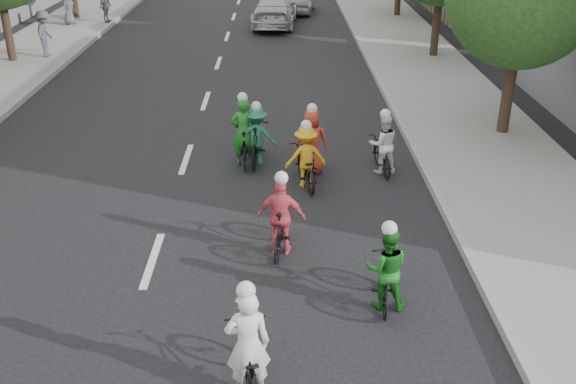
{
  "coord_description": "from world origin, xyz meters",
  "views": [
    {
      "loc": [
        2.45,
        -10.53,
        6.5
      ],
      "look_at": [
        2.61,
        0.9,
        1.0
      ],
      "focal_mm": 40.0,
      "sensor_mm": 36.0,
      "label": 1
    }
  ],
  "objects_px": {
    "cyclist_0": "(248,356)",
    "follow_car_trail": "(300,1)",
    "cyclist_6": "(382,149)",
    "cyclist_5": "(244,139)",
    "spectator_2": "(68,7)",
    "cyclist_7": "(257,140)",
    "cyclist_3": "(282,223)",
    "follow_car_lead": "(275,11)",
    "spectator_0": "(45,34)",
    "spectator_1": "(105,7)",
    "cyclist_4": "(311,148)",
    "cyclist_1": "(385,274)",
    "cyclist_2": "(306,162)"
  },
  "relations": [
    {
      "from": "follow_car_lead",
      "to": "spectator_0",
      "type": "bearing_deg",
      "value": 40.42
    },
    {
      "from": "cyclist_0",
      "to": "follow_car_trail",
      "type": "relative_size",
      "value": 0.5
    },
    {
      "from": "cyclist_2",
      "to": "cyclist_3",
      "type": "relative_size",
      "value": 1.05
    },
    {
      "from": "cyclist_6",
      "to": "spectator_2",
      "type": "height_order",
      "value": "spectator_2"
    },
    {
      "from": "cyclist_7",
      "to": "cyclist_4",
      "type": "bearing_deg",
      "value": 165.73
    },
    {
      "from": "cyclist_1",
      "to": "spectator_0",
      "type": "bearing_deg",
      "value": -51.34
    },
    {
      "from": "cyclist_4",
      "to": "spectator_1",
      "type": "bearing_deg",
      "value": -61.24
    },
    {
      "from": "cyclist_6",
      "to": "spectator_2",
      "type": "relative_size",
      "value": 0.98
    },
    {
      "from": "cyclist_3",
      "to": "follow_car_trail",
      "type": "relative_size",
      "value": 0.47
    },
    {
      "from": "follow_car_trail",
      "to": "spectator_0",
      "type": "relative_size",
      "value": 2.02
    },
    {
      "from": "cyclist_7",
      "to": "cyclist_6",
      "type": "bearing_deg",
      "value": 176.55
    },
    {
      "from": "cyclist_4",
      "to": "spectator_1",
      "type": "relative_size",
      "value": 1.15
    },
    {
      "from": "cyclist_5",
      "to": "follow_car_trail",
      "type": "distance_m",
      "value": 21.6
    },
    {
      "from": "cyclist_3",
      "to": "spectator_2",
      "type": "bearing_deg",
      "value": -54.86
    },
    {
      "from": "spectator_1",
      "to": "cyclist_3",
      "type": "bearing_deg",
      "value": -140.17
    },
    {
      "from": "cyclist_5",
      "to": "cyclist_6",
      "type": "height_order",
      "value": "cyclist_5"
    },
    {
      "from": "cyclist_5",
      "to": "spectator_2",
      "type": "height_order",
      "value": "cyclist_5"
    },
    {
      "from": "cyclist_5",
      "to": "follow_car_lead",
      "type": "distance_m",
      "value": 17.69
    },
    {
      "from": "cyclist_1",
      "to": "cyclist_3",
      "type": "height_order",
      "value": "cyclist_3"
    },
    {
      "from": "cyclist_3",
      "to": "follow_car_lead",
      "type": "xyz_separation_m",
      "value": [
        -0.24,
        22.07,
        0.11
      ]
    },
    {
      "from": "follow_car_trail",
      "to": "spectator_0",
      "type": "xyz_separation_m",
      "value": [
        -10.58,
        -10.62,
        0.44
      ]
    },
    {
      "from": "cyclist_7",
      "to": "follow_car_trail",
      "type": "relative_size",
      "value": 0.49
    },
    {
      "from": "cyclist_4",
      "to": "spectator_0",
      "type": "xyz_separation_m",
      "value": [
        -10.2,
        11.38,
        0.44
      ]
    },
    {
      "from": "cyclist_0",
      "to": "cyclist_6",
      "type": "bearing_deg",
      "value": -119.13
    },
    {
      "from": "cyclist_4",
      "to": "cyclist_7",
      "type": "distance_m",
      "value": 1.45
    },
    {
      "from": "cyclist_0",
      "to": "cyclist_1",
      "type": "bearing_deg",
      "value": -145.18
    },
    {
      "from": "follow_car_lead",
      "to": "cyclist_7",
      "type": "bearing_deg",
      "value": 92.79
    },
    {
      "from": "cyclist_4",
      "to": "cyclist_6",
      "type": "xyz_separation_m",
      "value": [
        1.76,
        -0.02,
        -0.05
      ]
    },
    {
      "from": "cyclist_1",
      "to": "spectator_0",
      "type": "height_order",
      "value": "spectator_0"
    },
    {
      "from": "spectator_1",
      "to": "spectator_2",
      "type": "relative_size",
      "value": 0.93
    },
    {
      "from": "follow_car_lead",
      "to": "spectator_1",
      "type": "bearing_deg",
      "value": 1.36
    },
    {
      "from": "cyclist_5",
      "to": "cyclist_7",
      "type": "height_order",
      "value": "cyclist_5"
    },
    {
      "from": "cyclist_5",
      "to": "spectator_2",
      "type": "bearing_deg",
      "value": -64.37
    },
    {
      "from": "cyclist_1",
      "to": "cyclist_3",
      "type": "bearing_deg",
      "value": -40.41
    },
    {
      "from": "spectator_0",
      "to": "cyclist_1",
      "type": "bearing_deg",
      "value": -149.28
    },
    {
      "from": "follow_car_lead",
      "to": "spectator_0",
      "type": "distance_m",
      "value": 11.45
    },
    {
      "from": "spectator_2",
      "to": "cyclist_4",
      "type": "bearing_deg",
      "value": -134.31
    },
    {
      "from": "spectator_0",
      "to": "spectator_2",
      "type": "height_order",
      "value": "spectator_0"
    },
    {
      "from": "spectator_0",
      "to": "spectator_1",
      "type": "bearing_deg",
      "value": -7.81
    },
    {
      "from": "spectator_0",
      "to": "cyclist_3",
      "type": "bearing_deg",
      "value": -150.79
    },
    {
      "from": "cyclist_0",
      "to": "cyclist_6",
      "type": "distance_m",
      "value": 8.25
    },
    {
      "from": "cyclist_3",
      "to": "cyclist_6",
      "type": "height_order",
      "value": "cyclist_3"
    },
    {
      "from": "follow_car_trail",
      "to": "spectator_0",
      "type": "height_order",
      "value": "spectator_0"
    },
    {
      "from": "cyclist_6",
      "to": "spectator_1",
      "type": "distance_m",
      "value": 21.76
    },
    {
      "from": "cyclist_4",
      "to": "cyclist_7",
      "type": "xyz_separation_m",
      "value": [
        -1.36,
        0.51,
        0.03
      ]
    },
    {
      "from": "cyclist_6",
      "to": "cyclist_5",
      "type": "bearing_deg",
      "value": -14.77
    },
    {
      "from": "follow_car_trail",
      "to": "spectator_2",
      "type": "height_order",
      "value": "spectator_2"
    },
    {
      "from": "cyclist_3",
      "to": "cyclist_5",
      "type": "xyz_separation_m",
      "value": [
        -0.93,
        4.39,
        0.03
      ]
    },
    {
      "from": "cyclist_2",
      "to": "cyclist_6",
      "type": "xyz_separation_m",
      "value": [
        1.94,
        0.81,
        -0.02
      ]
    },
    {
      "from": "cyclist_0",
      "to": "cyclist_1",
      "type": "relative_size",
      "value": 1.14
    }
  ]
}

